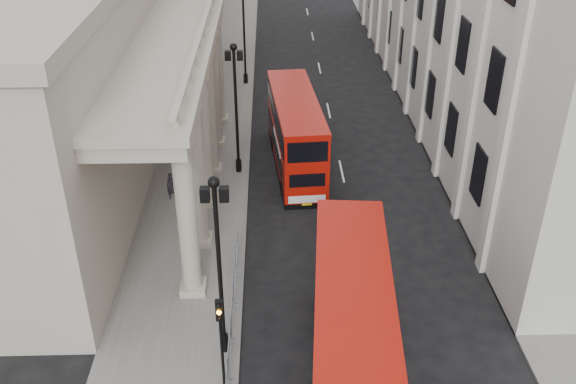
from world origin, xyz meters
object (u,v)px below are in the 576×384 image
at_px(lamp_post_mid, 236,101).
at_px(traffic_light, 220,328).
at_px(lamp_post_north, 244,27).
at_px(bus_near, 351,334).
at_px(pedestrian_b, 184,202).
at_px(pedestrian_c, 197,174).
at_px(pedestrian_a, 172,186).
at_px(lamp_post_south, 219,257).
at_px(bus_far, 296,132).

distance_m(lamp_post_mid, traffic_light, 18.11).
bearing_deg(traffic_light, lamp_post_north, 90.17).
distance_m(bus_near, pedestrian_b, 14.98).
distance_m(bus_near, pedestrian_c, 17.75).
height_order(lamp_post_north, pedestrian_a, lamp_post_north).
relative_size(lamp_post_mid, pedestrian_c, 4.88).
distance_m(lamp_post_north, pedestrian_c, 18.53).
height_order(lamp_post_south, lamp_post_north, same).
relative_size(lamp_post_south, bus_near, 0.70).
xyz_separation_m(bus_far, pedestrian_a, (-7.44, -4.10, -1.50)).
relative_size(bus_far, pedestrian_b, 5.91).
relative_size(traffic_light, bus_near, 0.36).
relative_size(bus_near, pedestrian_b, 6.39).
relative_size(lamp_post_mid, bus_near, 0.70).
relative_size(pedestrian_a, pedestrian_b, 0.89).
distance_m(lamp_post_south, bus_far, 17.37).
height_order(lamp_post_north, pedestrian_b, lamp_post_north).
relative_size(bus_far, pedestrian_a, 6.66).
bearing_deg(lamp_post_north, pedestrian_b, -97.61).
bearing_deg(lamp_post_south, lamp_post_north, 90.00).
height_order(lamp_post_south, bus_far, lamp_post_south).
height_order(lamp_post_south, traffic_light, lamp_post_south).
xyz_separation_m(bus_near, pedestrian_c, (-7.46, 16.02, -1.67)).
bearing_deg(lamp_post_north, lamp_post_mid, -90.00).
xyz_separation_m(lamp_post_mid, lamp_post_north, (0.00, 16.00, 0.00)).
height_order(traffic_light, pedestrian_a, traffic_light).
bearing_deg(pedestrian_c, lamp_post_mid, 60.19).
xyz_separation_m(bus_near, pedestrian_a, (-8.81, 14.66, -1.70)).
xyz_separation_m(lamp_post_south, traffic_light, (0.10, -2.02, -1.80)).
bearing_deg(lamp_post_mid, pedestrian_b, -118.17).
xyz_separation_m(bus_far, pedestrian_b, (-6.50, -6.12, -1.39)).
bearing_deg(lamp_post_north, bus_near, -81.59).
bearing_deg(lamp_post_north, traffic_light, -89.83).
bearing_deg(pedestrian_a, lamp_post_mid, 23.27).
bearing_deg(pedestrian_b, traffic_light, 101.67).
bearing_deg(pedestrian_b, pedestrian_a, -66.41).
xyz_separation_m(lamp_post_south, bus_near, (5.02, -1.96, -2.27)).
relative_size(lamp_post_north, bus_near, 0.70).
xyz_separation_m(lamp_post_north, traffic_light, (0.10, -34.02, -1.80)).
bearing_deg(pedestrian_b, lamp_post_north, -99.00).
distance_m(lamp_post_north, bus_far, 15.83).
relative_size(lamp_post_south, bus_far, 0.76).
distance_m(bus_near, pedestrian_a, 17.18).
bearing_deg(lamp_post_mid, bus_far, 12.33).
height_order(lamp_post_mid, pedestrian_a, lamp_post_mid).
height_order(bus_near, pedestrian_c, bus_near).
relative_size(bus_near, bus_far, 1.08).
xyz_separation_m(lamp_post_south, lamp_post_north, (0.00, 32.00, 0.00)).
bearing_deg(bus_far, pedestrian_c, -160.53).
distance_m(traffic_light, bus_far, 19.16).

